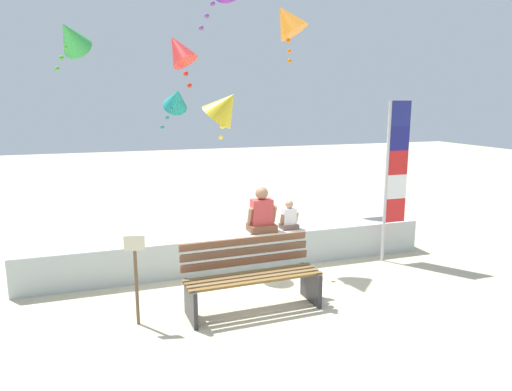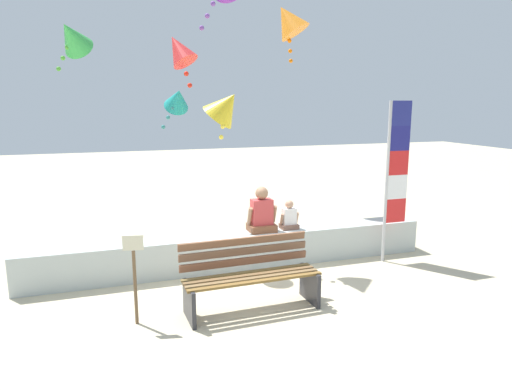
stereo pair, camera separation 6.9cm
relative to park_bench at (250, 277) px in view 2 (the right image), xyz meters
name	(u,v)px [view 2 (the right image)]	position (x,y,z in m)	size (l,w,h in m)	color
ground_plane	(253,288)	(0.24, 0.62, -0.42)	(40.00, 40.00, 0.00)	#C3B696
seawall_ledge	(236,251)	(0.24, 1.51, -0.15)	(6.50, 0.47, 0.56)	#B4BDBA
park_bench	(250,277)	(0.00, 0.00, 0.00)	(1.76, 0.66, 0.88)	brown
person_adult	(262,214)	(0.69, 1.54, 0.42)	(0.48, 0.35, 0.73)	brown
person_child	(289,218)	(1.17, 1.54, 0.32)	(0.31, 0.23, 0.48)	brown
flag_banner	(394,170)	(2.79, 1.03, 1.10)	(0.41, 0.05, 2.64)	#B7B7BC
kite_red	(179,50)	(-0.45, 2.21, 2.99)	(0.73, 0.72, 0.89)	red
kite_green	(72,37)	(-2.07, 3.64, 3.30)	(0.82, 0.91, 0.96)	green
kite_yellow	(226,106)	(0.49, 2.96, 2.12)	(1.05, 0.98, 0.99)	yellow
kite_teal	(177,99)	(-0.24, 3.86, 2.25)	(0.60, 0.67, 0.90)	teal
kite_orange	(288,20)	(1.82, 3.29, 3.72)	(1.00, 0.93, 1.15)	orange
sign_post	(134,271)	(-1.42, 0.01, 0.24)	(0.24, 0.07, 1.10)	brown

